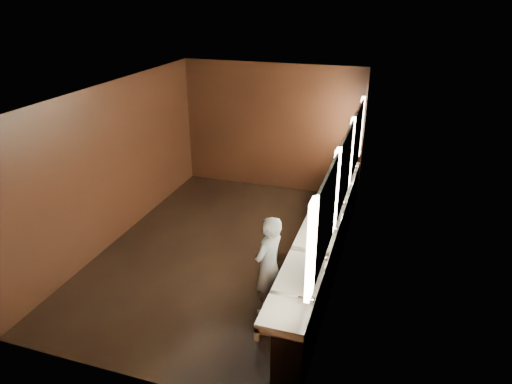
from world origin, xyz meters
TOP-DOWN VIEW (x-y plane):
  - floor at (0.00, 0.00)m, footprint 6.00×6.00m
  - ceiling at (0.00, 0.00)m, footprint 4.00×6.00m
  - wall_back at (0.00, 3.00)m, footprint 4.00×0.02m
  - wall_front at (0.00, -3.00)m, footprint 4.00×0.02m
  - wall_left at (-2.00, 0.00)m, footprint 0.02×6.00m
  - wall_right at (2.00, 0.00)m, footprint 0.02×6.00m
  - sink_counter at (1.79, 0.00)m, footprint 0.55×5.40m
  - mirror_band at (1.98, -0.00)m, footprint 0.06×5.03m
  - person at (1.21, -1.33)m, footprint 0.51×0.63m
  - trash_bin at (1.58, -1.81)m, footprint 0.36×0.36m

SIDE VIEW (x-z plane):
  - floor at x=0.00m, z-range 0.00..0.00m
  - trash_bin at x=1.58m, z-range 0.00..0.56m
  - sink_counter at x=1.79m, z-range -0.01..1.00m
  - person at x=1.21m, z-range 0.00..1.48m
  - wall_back at x=0.00m, z-range 0.00..2.80m
  - wall_front at x=0.00m, z-range 0.00..2.80m
  - wall_left at x=-2.00m, z-range 0.00..2.80m
  - wall_right at x=2.00m, z-range 0.00..2.80m
  - mirror_band at x=1.98m, z-range 1.17..2.32m
  - ceiling at x=0.00m, z-range 2.79..2.81m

